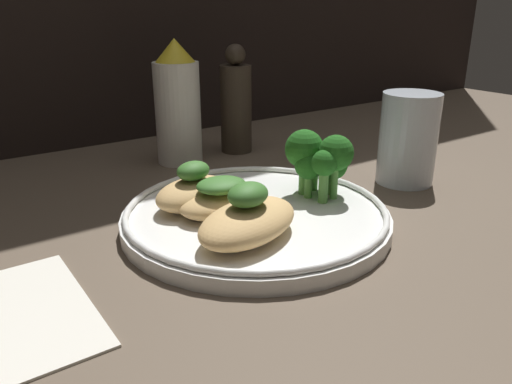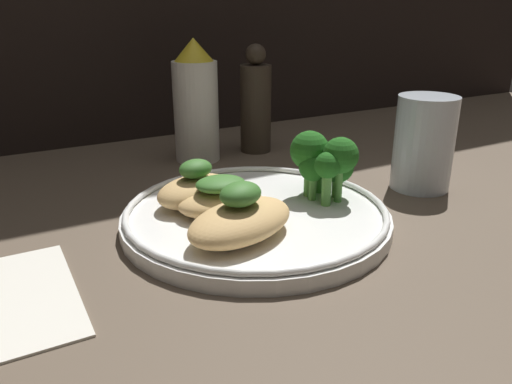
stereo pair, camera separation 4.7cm
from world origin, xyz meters
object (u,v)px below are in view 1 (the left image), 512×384
drinking_glass (410,139)px  plate (256,215)px  sauce_bottle (178,105)px  pepper_grinder (236,105)px  broccoli_bunch (319,158)px

drinking_glass → plate: bearing=179.1°
plate → sauce_bottle: sauce_bottle is taller
pepper_grinder → plate: bearing=-118.8°
plate → drinking_glass: size_ratio=2.41×
plate → pepper_grinder: 26.48cm
broccoli_bunch → drinking_glass: size_ratio=0.64×
drinking_glass → broccoli_bunch: bearing=178.7°
broccoli_bunch → pepper_grinder: pepper_grinder is taller
broccoli_bunch → sauce_bottle: sauce_bottle is taller
sauce_bottle → drinking_glass: sauce_bottle is taller
pepper_grinder → drinking_glass: size_ratio=1.41×
sauce_bottle → drinking_glass: (18.10, -22.97, -2.35)cm
plate → broccoli_bunch: bearing=-0.1°
broccoli_bunch → pepper_grinder: 23.19cm
plate → pepper_grinder: (12.47, 22.65, 5.74)cm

